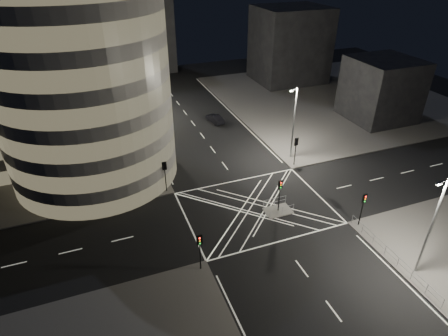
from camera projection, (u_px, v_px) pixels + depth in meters
name	position (u px, v px, depth m)	size (l,w,h in m)	color
ground	(256.00, 208.00, 42.66)	(120.00, 120.00, 0.00)	black
sidewalk_far_left	(2.00, 146.00, 55.46)	(42.00, 42.00, 0.15)	#565350
sidewalk_far_right	(332.00, 97.00, 73.09)	(42.00, 42.00, 0.15)	#565350
central_island	(278.00, 211.00, 42.02)	(3.00, 2.00, 0.15)	slate
office_tower_curved	(38.00, 72.00, 44.87)	(30.00, 29.00, 27.20)	gray
office_block_rear	(38.00, 44.00, 63.92)	(24.00, 16.00, 22.00)	gray
building_right_far	(290.00, 45.00, 78.71)	(14.00, 12.00, 15.00)	black
building_right_near	(381.00, 89.00, 61.96)	(10.00, 10.00, 10.00)	black
building_far_end	(132.00, 32.00, 83.33)	(18.00, 8.00, 18.00)	black
tree_a	(146.00, 154.00, 44.43)	(4.20, 4.20, 6.66)	black
tree_b	(137.00, 134.00, 49.29)	(4.27, 4.27, 6.61)	black
tree_c	(130.00, 118.00, 54.12)	(3.58, 3.58, 6.17)	black
tree_d	(124.00, 100.00, 58.67)	(5.06, 5.06, 7.54)	black
tree_e	(119.00, 89.00, 63.54)	(3.91, 3.91, 6.77)	black
traffic_signal_fl	(165.00, 171.00, 43.94)	(0.55, 0.22, 4.00)	black
traffic_signal_nl	(200.00, 246.00, 33.03)	(0.55, 0.22, 4.00)	black
traffic_signal_fr	(296.00, 146.00, 49.29)	(0.55, 0.22, 4.00)	black
traffic_signal_nr	(363.00, 204.00, 38.38)	(0.55, 0.22, 4.00)	black
traffic_signal_island	(280.00, 190.00, 40.56)	(0.55, 0.22, 4.00)	black
street_lamp_left_near	(149.00, 134.00, 46.56)	(1.25, 0.25, 10.00)	slate
street_lamp_left_far	(127.00, 89.00, 61.00)	(1.25, 0.25, 10.00)	slate
street_lamp_right_far	(294.00, 121.00, 49.89)	(1.25, 0.25, 10.00)	slate
street_lamp_right_near	(431.00, 225.00, 31.45)	(1.25, 0.25, 10.00)	slate
railing_near_right	(392.00, 256.00, 35.07)	(0.06, 11.70, 1.10)	slate
railing_island_south	(282.00, 211.00, 40.98)	(2.80, 0.06, 1.10)	slate
railing_island_north	(275.00, 202.00, 42.42)	(2.80, 0.06, 1.10)	slate
sedan	(215.00, 119.00, 62.75)	(1.42, 4.07, 1.34)	black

